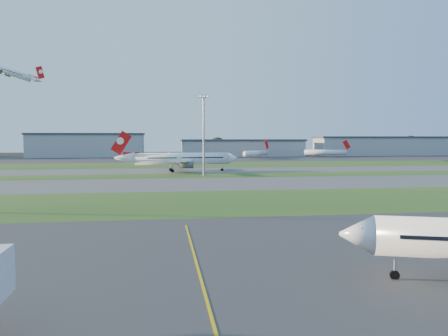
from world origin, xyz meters
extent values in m
plane|color=black|center=(0.00, 0.00, 0.00)|extent=(700.00, 700.00, 0.00)
cube|color=#333335|center=(0.00, 0.00, 0.01)|extent=(300.00, 70.00, 0.01)
cube|color=#244A18|center=(0.00, 52.00, 0.01)|extent=(300.00, 34.00, 0.01)
cube|color=#515154|center=(0.00, 85.00, 0.01)|extent=(300.00, 32.00, 0.01)
cube|color=#244A18|center=(0.00, 110.00, 0.01)|extent=(300.00, 18.00, 0.01)
cube|color=#515154|center=(0.00, 132.00, 0.01)|extent=(300.00, 26.00, 0.01)
cube|color=#244A18|center=(0.00, 165.00, 0.01)|extent=(300.00, 40.00, 0.01)
cube|color=#333335|center=(0.00, 225.00, 0.01)|extent=(400.00, 80.00, 0.01)
cube|color=gold|center=(5.00, 0.00, 0.00)|extent=(0.25, 60.00, 0.02)
cylinder|color=white|center=(9.10, 127.68, 4.75)|extent=(34.17, 6.72, 4.30)
cube|color=red|center=(-12.34, 126.14, 10.52)|extent=(7.35, 0.92, 8.56)
cube|color=white|center=(7.32, 136.62, 4.19)|extent=(10.11, 17.71, 1.75)
cube|color=white|center=(8.62, 118.57, 4.19)|extent=(7.93, 17.59, 1.75)
cylinder|color=slate|center=(9.19, 134.26, 2.94)|extent=(4.93, 2.94, 2.60)
cylinder|color=slate|center=(10.13, 121.17, 2.94)|extent=(4.93, 2.94, 2.60)
cylinder|color=white|center=(-80.00, 215.74, 47.82)|extent=(28.20, 5.36, 3.55)
cube|color=red|center=(-62.28, 214.60, 52.58)|extent=(6.07, 0.72, 7.07)
cube|color=white|center=(-79.55, 208.22, 47.35)|extent=(6.64, 14.54, 1.44)
cube|color=white|center=(-78.58, 223.14, 47.35)|extent=(8.27, 14.63, 1.44)
cylinder|color=slate|center=(-80.12, 221.18, 46.32)|extent=(4.05, 2.40, 2.15)
cylinder|color=white|center=(56.70, 220.06, 3.20)|extent=(19.53, 21.67, 3.20)
cube|color=red|center=(65.26, 229.84, 8.00)|extent=(3.63, 4.09, 6.16)
cylinder|color=white|center=(102.85, 229.74, 3.20)|extent=(26.15, 7.89, 3.20)
cube|color=red|center=(115.63, 227.37, 8.00)|extent=(5.14, 1.24, 6.16)
cylinder|color=gray|center=(15.00, 108.00, 12.50)|extent=(0.60, 0.60, 25.00)
cube|color=gray|center=(15.00, 108.00, 25.40)|extent=(3.20, 0.50, 0.80)
cube|color=#FFF2CC|center=(15.00, 108.00, 25.40)|extent=(2.80, 0.70, 0.35)
cube|color=gray|center=(-45.00, 255.00, 7.00)|extent=(70.00, 22.00, 14.00)
cube|color=#383A3F|center=(-45.00, 255.00, 14.60)|extent=(71.40, 23.00, 1.20)
cube|color=gray|center=(55.00, 255.00, 5.00)|extent=(80.00, 22.00, 10.00)
cube|color=#383A3F|center=(55.00, 255.00, 10.60)|extent=(81.60, 23.00, 1.20)
cube|color=gray|center=(155.00, 255.00, 6.00)|extent=(95.00, 22.00, 12.00)
cube|color=#383A3F|center=(155.00, 255.00, 12.60)|extent=(96.90, 23.00, 1.20)
cylinder|color=black|center=(-20.00, 266.00, 1.80)|extent=(1.00, 1.00, 3.60)
sphere|color=black|center=(-20.00, 266.00, 5.85)|extent=(9.90, 9.90, 9.90)
cylinder|color=black|center=(40.00, 269.00, 2.10)|extent=(1.00, 1.00, 4.20)
sphere|color=black|center=(40.00, 269.00, 6.83)|extent=(11.55, 11.55, 11.55)
cylinder|color=black|center=(115.00, 267.00, 1.90)|extent=(1.00, 1.00, 3.80)
sphere|color=black|center=(115.00, 267.00, 6.17)|extent=(10.45, 10.45, 10.45)
cylinder|color=black|center=(185.00, 271.00, 2.30)|extent=(1.00, 1.00, 4.60)
sphere|color=black|center=(185.00, 271.00, 7.48)|extent=(12.65, 12.65, 12.65)
camera|label=1|loc=(1.74, -30.61, 12.37)|focal=35.00mm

